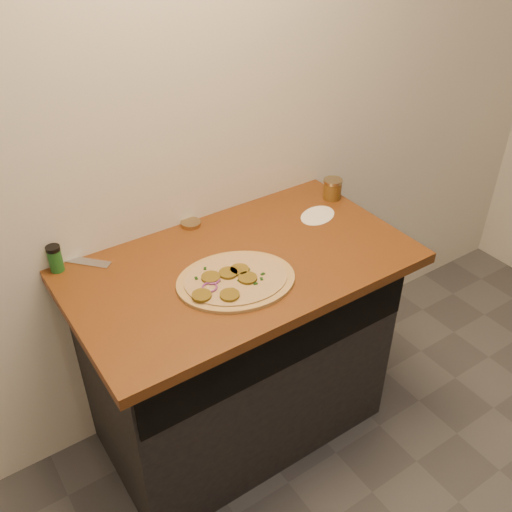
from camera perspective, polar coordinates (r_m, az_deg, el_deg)
cabinet at (r=2.31m, az=-1.77°, el=-9.63°), size 1.10×0.60×0.86m
countertop at (r=1.99m, az=-1.54°, el=-0.93°), size 1.20×0.70×0.04m
pizza at (r=1.88m, az=-2.14°, el=-2.42°), size 0.48×0.48×0.03m
chefs_knife at (r=2.10m, az=-18.72°, el=-0.16°), size 0.22×0.24×0.02m
mason_jar_lid at (r=2.18m, az=-6.53°, el=3.25°), size 0.09×0.09×0.02m
salsa_jar at (r=2.36m, az=7.64°, el=6.68°), size 0.08×0.08×0.08m
spice_shaker at (r=2.02m, az=-19.45°, el=-0.23°), size 0.05×0.05×0.10m
flour_spill at (r=2.25m, az=6.18°, el=4.05°), size 0.21×0.21×0.00m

